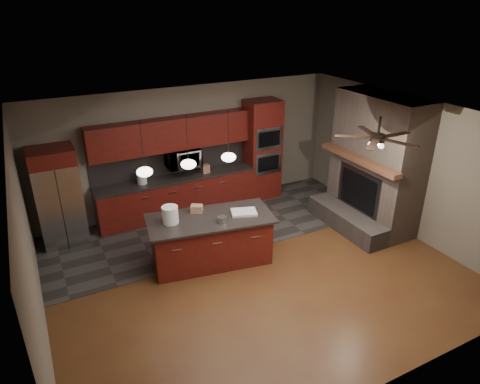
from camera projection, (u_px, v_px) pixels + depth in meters
ground at (254, 269)px, 7.80m from camera, size 7.00×7.00×0.00m
ceiling at (256, 118)px, 6.63m from camera, size 7.00×6.00×0.02m
back_wall at (190, 148)px, 9.63m from camera, size 7.00×0.02×2.80m
right_wall at (405, 165)px, 8.67m from camera, size 0.02×6.00×2.80m
left_wall at (28, 251)px, 5.75m from camera, size 0.02×6.00×2.80m
slate_tile_patch at (214, 226)px, 9.25m from camera, size 7.00×2.40×0.01m
fireplace_column at (374, 167)px, 8.85m from camera, size 1.30×2.10×2.80m
back_cabinetry at (175, 177)px, 9.44m from camera, size 3.59×0.64×2.20m
oven_tower at (262, 150)px, 10.18m from camera, size 0.80×0.63×2.38m
microwave at (183, 158)px, 9.36m from camera, size 0.73×0.41×0.50m
refrigerator at (59, 197)px, 8.29m from camera, size 0.83×0.75×1.97m
kitchen_island at (211, 240)px, 7.84m from camera, size 2.39×1.39×0.92m
white_bucket at (170, 215)px, 7.41m from camera, size 0.29×0.29×0.31m
paint_can at (222, 219)px, 7.47m from camera, size 0.20×0.20×0.11m
paint_tray at (244, 212)px, 7.79m from camera, size 0.53×0.45×0.05m
cardboard_box at (197, 209)px, 7.82m from camera, size 0.26×0.24×0.13m
counter_bucket at (142, 178)px, 9.04m from camera, size 0.22×0.22×0.23m
counter_box at (206, 169)px, 9.61m from camera, size 0.17×0.14×0.19m
pendant_left at (145, 172)px, 6.85m from camera, size 0.26×0.26×0.92m
pendant_center at (188, 164)px, 7.17m from camera, size 0.26×0.26×0.92m
pendant_right at (229, 157)px, 7.48m from camera, size 0.26×0.26×0.92m
ceiling_fan at (378, 137)px, 6.88m from camera, size 1.27×1.33×0.41m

